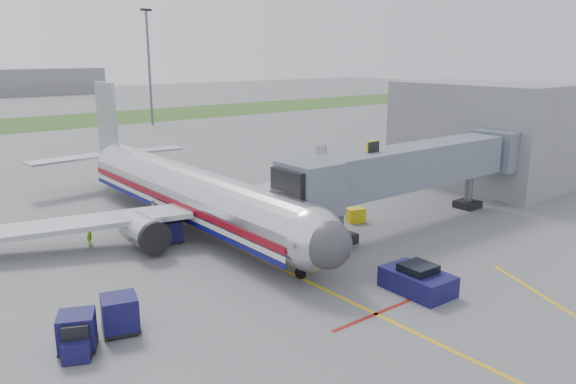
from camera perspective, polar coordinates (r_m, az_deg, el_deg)
ground at (r=31.96m, az=3.59°, el=-9.78°), size 400.00×400.00×0.00m
apron_markings at (r=27.49m, az=14.28°, el=-14.38°), size 21.52×50.00×0.01m
airliner at (r=43.05m, az=-10.03°, el=0.03°), size 32.10×35.67×10.25m
jet_bridge at (r=42.89m, az=12.04°, el=2.38°), size 25.30×4.00×6.90m
terminal at (r=59.43m, az=19.01°, el=5.61°), size 10.00×16.00×10.00m
light_mast_right at (r=106.50m, az=-13.93°, el=12.45°), size 2.00×0.44×20.40m
pushback_tug at (r=32.11m, az=13.02°, el=-8.72°), size 2.46×3.91×1.60m
baggage_tug at (r=27.03m, az=-20.56°, el=-13.73°), size 2.01×2.54×1.58m
baggage_cart_a at (r=27.20m, az=-20.65°, el=-13.13°), size 2.12×2.12×1.72m
baggage_cart_b at (r=28.12m, az=-16.70°, el=-11.80°), size 2.05×2.05×1.80m
baggage_cart_c at (r=39.92m, az=-11.85°, el=-3.92°), size 1.73×1.73×1.57m
belt_loader at (r=42.78m, az=-13.00°, el=-3.26°), size 2.37×3.81×1.82m
ground_power_cart at (r=44.12m, az=6.89°, el=-2.35°), size 1.58×1.28×1.10m
ramp_worker at (r=40.92m, az=-19.51°, el=-4.01°), size 0.64×0.70×1.60m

